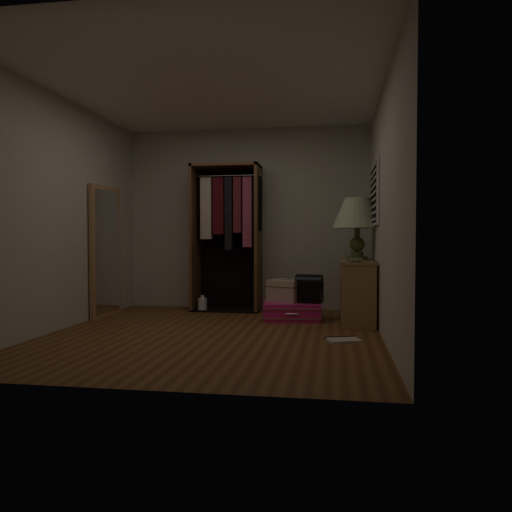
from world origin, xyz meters
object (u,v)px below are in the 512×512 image
object	(u,v)px
open_wardrobe	(228,224)
console_bookshelf	(357,290)
pink_suitcase	(292,311)
white_jug	(203,304)
floor_mirror	(106,251)
black_bag	(309,288)
train_case	(285,291)
table_lamp	(357,215)

from	to	relation	value
open_wardrobe	console_bookshelf	bearing A→B (deg)	-22.64
pink_suitcase	white_jug	xyz separation A→B (m)	(-1.30, 0.55, -0.02)
floor_mirror	pink_suitcase	world-z (taller)	floor_mirror
open_wardrobe	black_bag	size ratio (longest dim) A/B	5.74
open_wardrobe	white_jug	distance (m)	1.19
train_case	table_lamp	bearing A→B (deg)	31.14
console_bookshelf	black_bag	size ratio (longest dim) A/B	3.14
floor_mirror	pink_suitcase	size ratio (longest dim) A/B	2.20
black_bag	pink_suitcase	bearing A→B (deg)	-166.60
train_case	white_jug	size ratio (longest dim) A/B	2.20
pink_suitcase	train_case	bearing A→B (deg)	136.23
floor_mirror	train_case	bearing A→B (deg)	2.91
open_wardrobe	train_case	xyz separation A→B (m)	(0.87, -0.65, -0.86)
black_bag	table_lamp	bearing A→B (deg)	25.63
console_bookshelf	train_case	world-z (taller)	console_bookshelf
table_lamp	white_jug	size ratio (longest dim) A/B	3.48
open_wardrobe	floor_mirror	distance (m)	1.71
floor_mirror	white_jug	bearing A→B (deg)	27.74
floor_mirror	white_jug	distance (m)	1.49
train_case	black_bag	xyz separation A→B (m)	(0.31, -0.06, 0.04)
console_bookshelf	pink_suitcase	size ratio (longest dim) A/B	1.45
train_case	white_jug	xyz separation A→B (m)	(-1.21, 0.48, -0.26)
train_case	floor_mirror	bearing A→B (deg)	-152.68
floor_mirror	white_jug	size ratio (longest dim) A/B	7.67
white_jug	floor_mirror	bearing A→B (deg)	-152.26
table_lamp	white_jug	xyz separation A→B (m)	(-2.10, 0.38, -1.22)
pink_suitcase	table_lamp	world-z (taller)	table_lamp
pink_suitcase	train_case	size ratio (longest dim) A/B	1.58
floor_mirror	black_bag	size ratio (longest dim) A/B	4.76
pink_suitcase	black_bag	size ratio (longest dim) A/B	2.16
console_bookshelf	floor_mirror	size ratio (longest dim) A/B	0.66
console_bookshelf	train_case	distance (m)	0.89
pink_suitcase	train_case	distance (m)	0.27
console_bookshelf	black_bag	bearing A→B (deg)	177.48
black_bag	console_bookshelf	bearing A→B (deg)	7.69
console_bookshelf	black_bag	xyz separation A→B (m)	(-0.58, 0.03, 0.01)
open_wardrobe	pink_suitcase	distance (m)	1.63
console_bookshelf	white_jug	world-z (taller)	console_bookshelf
console_bookshelf	table_lamp	size ratio (longest dim) A/B	1.45
open_wardrobe	train_case	world-z (taller)	open_wardrobe
floor_mirror	table_lamp	size ratio (longest dim) A/B	2.20
console_bookshelf	table_lamp	bearing A→B (deg)	88.39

